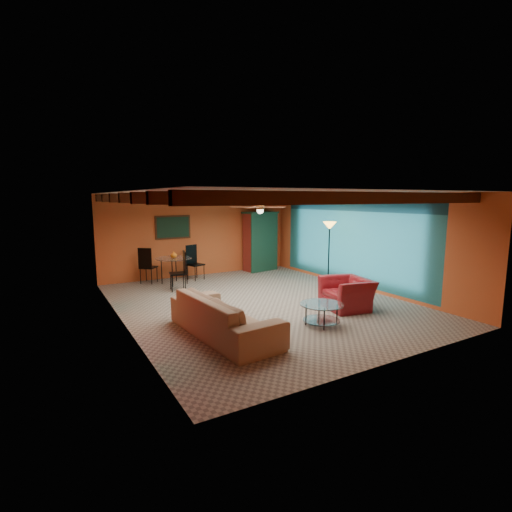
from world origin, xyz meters
TOP-DOWN VIEW (x-y plane):
  - room at (0.00, 0.11)m, footprint 6.52×8.01m
  - sofa at (-1.73, -1.58)m, footprint 1.26×2.74m
  - armchair at (1.52, -1.44)m, footprint 1.16×1.28m
  - coffee_table at (0.25, -2.05)m, footprint 1.09×1.09m
  - dining_table at (-1.19, 3.07)m, footprint 2.71×2.71m
  - armoire at (2.20, 3.70)m, footprint 1.24×0.75m
  - floor_lamp at (2.65, 0.54)m, footprint 0.47×0.47m
  - ceiling_fan at (0.00, 0.00)m, footprint 1.50×1.50m
  - painting at (-0.90, 3.96)m, footprint 1.05×0.03m
  - potted_plant at (2.20, 3.70)m, footprint 0.47×0.41m
  - vase at (-1.19, 3.07)m, footprint 0.25×0.25m

SIDE VIEW (x-z plane):
  - coffee_table at x=0.25m, z-range 0.00..0.46m
  - armchair at x=1.52m, z-range 0.00..0.72m
  - sofa at x=-1.73m, z-range 0.00..0.78m
  - dining_table at x=-1.19m, z-range 0.00..1.11m
  - floor_lamp at x=2.65m, z-range 0.00..1.91m
  - armoire at x=2.20m, z-range 0.00..2.04m
  - vase at x=-1.19m, z-range 1.11..1.31m
  - painting at x=-0.90m, z-range 1.32..1.97m
  - potted_plant at x=2.20m, z-range 2.04..2.53m
  - ceiling_fan at x=0.00m, z-range 2.14..2.58m
  - room at x=0.00m, z-range 1.01..3.72m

